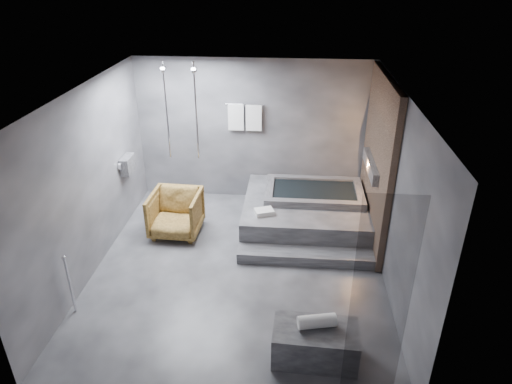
{
  "coord_description": "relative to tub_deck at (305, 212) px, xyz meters",
  "views": [
    {
      "loc": [
        0.78,
        -5.88,
        4.37
      ],
      "look_at": [
        0.25,
        0.3,
        1.21
      ],
      "focal_mm": 32.0,
      "sensor_mm": 36.0,
      "label": 1
    }
  ],
  "objects": [
    {
      "name": "driftwood_chair",
      "position": [
        -2.28,
        -0.51,
        0.15
      ],
      "size": [
        0.88,
        0.9,
        0.79
      ],
      "primitive_type": "imported",
      "rotation": [
        0.0,
        0.0,
        -0.04
      ],
      "color": "#4C3413",
      "rests_on": "ground"
    },
    {
      "name": "tub_step",
      "position": [
        0.0,
        -1.18,
        -0.16
      ],
      "size": [
        2.2,
        0.36,
        0.18
      ],
      "primitive_type": "cube",
      "color": "#373739",
      "rests_on": "ground"
    },
    {
      "name": "deck_towel",
      "position": [
        -0.72,
        -0.57,
        0.29
      ],
      "size": [
        0.37,
        0.32,
        0.08
      ],
      "primitive_type": "cube",
      "rotation": [
        0.0,
        0.0,
        0.35
      ],
      "color": "silver",
      "rests_on": "tub_deck"
    },
    {
      "name": "concrete_bench",
      "position": [
        0.09,
        -3.2,
        -0.02
      ],
      "size": [
        1.04,
        0.6,
        0.46
      ],
      "primitive_type": "cube",
      "rotation": [
        0.0,
        0.0,
        -0.04
      ],
      "color": "#2E2E30",
      "rests_on": "ground"
    },
    {
      "name": "room",
      "position": [
        -0.65,
        -1.21,
        1.48
      ],
      "size": [
        5.0,
        5.04,
        2.82
      ],
      "color": "#313134",
      "rests_on": "ground"
    },
    {
      "name": "tub_deck",
      "position": [
        0.0,
        0.0,
        0.0
      ],
      "size": [
        2.2,
        2.0,
        0.5
      ],
      "primitive_type": "cube",
      "color": "#373739",
      "rests_on": "ground"
    },
    {
      "name": "rolled_towel",
      "position": [
        0.1,
        -3.15,
        0.29
      ],
      "size": [
        0.48,
        0.26,
        0.16
      ],
      "primitive_type": "cylinder",
      "rotation": [
        0.0,
        1.57,
        0.22
      ],
      "color": "white",
      "rests_on": "concrete_bench"
    }
  ]
}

